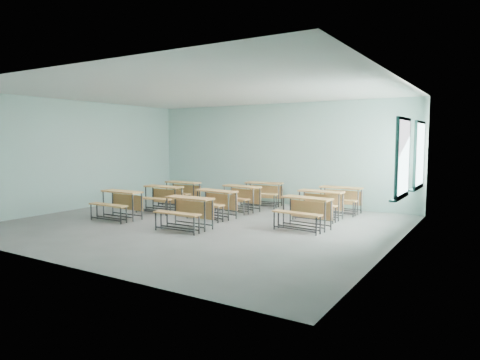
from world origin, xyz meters
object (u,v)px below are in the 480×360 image
at_px(desk_unit_r1c2, 305,208).
at_px(desk_unit_r3c2, 340,196).
at_px(desk_unit_r1c1, 214,200).
at_px(desk_unit_r2c0, 181,190).
at_px(desk_unit_r0c0, 119,200).
at_px(desk_unit_r3c1, 263,190).
at_px(desk_unit_r0c1, 187,208).
at_px(desk_unit_r1c0, 161,195).
at_px(desk_unit_r2c1, 239,194).
at_px(desk_unit_r2c2, 319,200).

xyz_separation_m(desk_unit_r1c2, desk_unit_r3c2, (-0.02, 2.53, 0.00)).
relative_size(desk_unit_r1c1, desk_unit_r2c0, 1.07).
height_order(desk_unit_r0c0, desk_unit_r1c1, same).
bearing_deg(desk_unit_r1c2, desk_unit_r3c1, 140.22).
height_order(desk_unit_r0c1, desk_unit_r2c0, same).
bearing_deg(desk_unit_r0c0, desk_unit_r3c1, 61.75).
relative_size(desk_unit_r0c1, desk_unit_r2c0, 1.02).
bearing_deg(desk_unit_r1c1, desk_unit_r1c0, -174.88).
height_order(desk_unit_r0c0, desk_unit_r2c1, same).
xyz_separation_m(desk_unit_r0c0, desk_unit_r3c1, (2.10, 3.90, 0.00)).
bearing_deg(desk_unit_r2c1, desk_unit_r3c2, 33.12).
distance_m(desk_unit_r0c0, desk_unit_r2c2, 5.18).
bearing_deg(desk_unit_r3c1, desk_unit_r2c2, -34.30).
distance_m(desk_unit_r0c0, desk_unit_r1c2, 4.77).
relative_size(desk_unit_r1c2, desk_unit_r3c2, 1.06).
relative_size(desk_unit_r0c1, desk_unit_r1c0, 1.00).
bearing_deg(desk_unit_r2c1, desk_unit_r3c1, 93.13).
height_order(desk_unit_r1c0, desk_unit_r2c1, same).
height_order(desk_unit_r1c0, desk_unit_r2c2, same).
bearing_deg(desk_unit_r2c2, desk_unit_r0c1, -127.07).
height_order(desk_unit_r1c0, desk_unit_r3c2, same).
distance_m(desk_unit_r1c2, desk_unit_r3c1, 3.55).
bearing_deg(desk_unit_r2c1, desk_unit_r0c1, -76.56).
relative_size(desk_unit_r1c0, desk_unit_r1c1, 0.96).
height_order(desk_unit_r0c0, desk_unit_r2c2, same).
bearing_deg(desk_unit_r3c1, desk_unit_r2c1, -102.18).
height_order(desk_unit_r1c0, desk_unit_r1c2, same).
bearing_deg(desk_unit_r2c2, desk_unit_r1c1, -150.70).
relative_size(desk_unit_r2c0, desk_unit_r2c2, 1.00).
xyz_separation_m(desk_unit_r0c1, desk_unit_r1c1, (-0.26, 1.46, 0.00)).
xyz_separation_m(desk_unit_r0c0, desk_unit_r1c1, (2.00, 1.41, 0.00)).
height_order(desk_unit_r0c1, desk_unit_r1c1, same).
xyz_separation_m(desk_unit_r0c0, desk_unit_r1c2, (4.57, 1.36, 0.00)).
distance_m(desk_unit_r0c1, desk_unit_r3c2, 4.56).
distance_m(desk_unit_r0c0, desk_unit_r0c1, 2.26).
distance_m(desk_unit_r1c0, desk_unit_r1c2, 4.44).
xyz_separation_m(desk_unit_r1c1, desk_unit_r2c2, (2.40, 1.32, 0.00)).
height_order(desk_unit_r0c0, desk_unit_r3c2, same).
relative_size(desk_unit_r2c0, desk_unit_r3c2, 1.00).
height_order(desk_unit_r0c0, desk_unit_r3c1, same).
relative_size(desk_unit_r2c1, desk_unit_r3c1, 1.01).
distance_m(desk_unit_r2c0, desk_unit_r3c2, 4.88).
bearing_deg(desk_unit_r2c0, desk_unit_r2c1, -0.83).
bearing_deg(desk_unit_r1c1, desk_unit_r0c0, -138.30).
bearing_deg(desk_unit_r2c0, desk_unit_r2c2, 0.00).
bearing_deg(desk_unit_r3c2, desk_unit_r2c1, -154.15).
height_order(desk_unit_r2c0, desk_unit_r2c2, same).
relative_size(desk_unit_r1c0, desk_unit_r2c1, 0.94).
bearing_deg(desk_unit_r0c1, desk_unit_r3c2, 58.21).
distance_m(desk_unit_r1c2, desk_unit_r2c1, 2.90).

